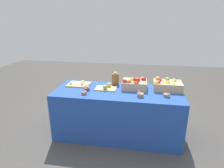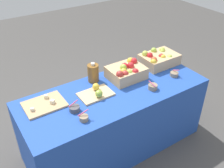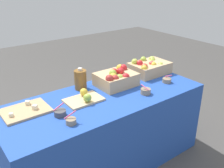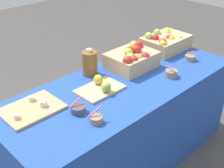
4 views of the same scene
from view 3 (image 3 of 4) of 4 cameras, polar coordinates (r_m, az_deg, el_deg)
name	(u,v)px [view 3 (image 3 of 4)]	position (r m, az deg, el deg)	size (l,w,h in m)	color
ground_plane	(105,161)	(2.72, -1.55, -16.86)	(10.00, 10.00, 0.00)	#474442
table	(105,131)	(2.50, -1.64, -10.39)	(1.90, 0.76, 0.74)	#234CAD
apple_crate_left	(149,67)	(2.83, 8.25, 3.72)	(0.42, 0.29, 0.18)	tan
apple_crate_middle	(116,78)	(2.50, 0.96, 1.29)	(0.37, 0.30, 0.18)	tan
cutting_board_front	(84,98)	(2.24, -6.17, -3.11)	(0.32, 0.22, 0.09)	#D1B284
cutting_board_back	(26,110)	(2.18, -18.69, -5.60)	(0.37, 0.28, 0.05)	tan
sample_bowl_near	(71,121)	(1.93, -9.12, -8.14)	(0.10, 0.08, 0.10)	gray
sample_bowl_mid	(146,91)	(2.37, 7.49, -1.60)	(0.09, 0.09, 0.09)	gray
sample_bowl_far	(167,80)	(2.65, 12.10, 0.81)	(0.09, 0.09, 0.09)	gray
sample_bowl_extra	(60,113)	(2.04, -11.47, -6.30)	(0.09, 0.09, 0.10)	#4C4C51
cider_jug	(80,80)	(2.44, -7.04, 0.99)	(0.12, 0.12, 0.21)	brown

